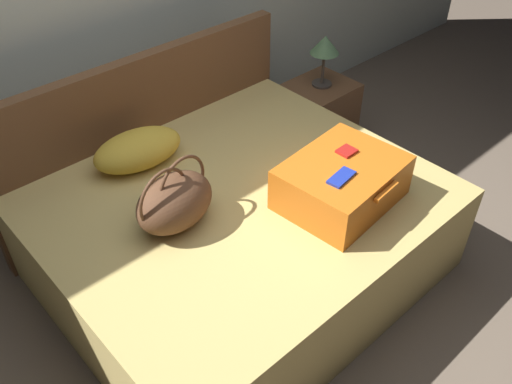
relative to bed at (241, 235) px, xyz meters
name	(u,v)px	position (x,y,z in m)	size (l,w,h in m)	color
ground_plane	(291,311)	(0.00, -0.40, -0.27)	(12.00, 12.00, 0.00)	#6B5B4C
bed	(241,235)	(0.00, 0.00, 0.00)	(1.93, 1.63, 0.55)	tan
headboard	(147,134)	(0.00, 0.86, 0.23)	(1.96, 0.08, 1.00)	brown
hard_case_large	(342,182)	(0.35, -0.36, 0.39)	(0.62, 0.51, 0.24)	#D16619
duffel_bag	(175,201)	(-0.35, 0.05, 0.41)	(0.45, 0.35, 0.34)	brown
pillow_near_headboard	(138,150)	(-0.22, 0.57, 0.37)	(0.49, 0.28, 0.19)	gold
nightstand	(319,116)	(1.24, 0.57, -0.02)	(0.44, 0.40, 0.50)	brown
table_lamp	(325,47)	(1.24, 0.57, 0.50)	(0.20, 0.20, 0.36)	#3F3833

